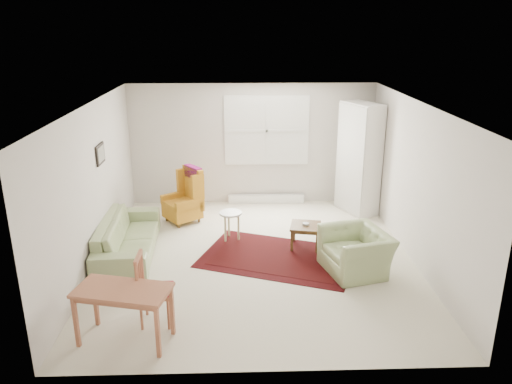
{
  "coord_description": "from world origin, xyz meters",
  "views": [
    {
      "loc": [
        -0.26,
        -7.29,
        3.63
      ],
      "look_at": [
        0.0,
        0.3,
        1.05
      ],
      "focal_mm": 35.0,
      "sensor_mm": 36.0,
      "label": 1
    }
  ],
  "objects_px": {
    "desk_chair": "(156,289)",
    "stool": "(231,226)",
    "cabinet": "(359,159)",
    "armchair": "(356,248)",
    "coffee_table": "(305,236)",
    "desk": "(125,315)",
    "sofa": "(127,230)",
    "wingback_chair": "(182,195)"
  },
  "relations": [
    {
      "from": "wingback_chair",
      "to": "desk",
      "type": "height_order",
      "value": "wingback_chair"
    },
    {
      "from": "stool",
      "to": "cabinet",
      "type": "distance_m",
      "value": 2.98
    },
    {
      "from": "wingback_chair",
      "to": "coffee_table",
      "type": "height_order",
      "value": "wingback_chair"
    },
    {
      "from": "wingback_chair",
      "to": "cabinet",
      "type": "bearing_deg",
      "value": 60.64
    },
    {
      "from": "wingback_chair",
      "to": "desk_chair",
      "type": "height_order",
      "value": "wingback_chair"
    },
    {
      "from": "armchair",
      "to": "desk_chair",
      "type": "xyz_separation_m",
      "value": [
        -2.83,
        -1.3,
        0.08
      ]
    },
    {
      "from": "coffee_table",
      "to": "desk_chair",
      "type": "bearing_deg",
      "value": -134.88
    },
    {
      "from": "desk",
      "to": "desk_chair",
      "type": "bearing_deg",
      "value": 50.08
    },
    {
      "from": "wingback_chair",
      "to": "desk_chair",
      "type": "relative_size",
      "value": 1.12
    },
    {
      "from": "sofa",
      "to": "cabinet",
      "type": "xyz_separation_m",
      "value": [
        4.2,
        1.88,
        0.67
      ]
    },
    {
      "from": "sofa",
      "to": "desk_chair",
      "type": "height_order",
      "value": "desk_chair"
    },
    {
      "from": "coffee_table",
      "to": "desk",
      "type": "height_order",
      "value": "desk"
    },
    {
      "from": "coffee_table",
      "to": "sofa",
      "type": "bearing_deg",
      "value": -176.37
    },
    {
      "from": "stool",
      "to": "desk",
      "type": "height_order",
      "value": "desk"
    },
    {
      "from": "desk",
      "to": "coffee_table",
      "type": "bearing_deg",
      "value": 45.8
    },
    {
      "from": "armchair",
      "to": "stool",
      "type": "distance_m",
      "value": 2.29
    },
    {
      "from": "desk",
      "to": "cabinet",
      "type": "bearing_deg",
      "value": 48.64
    },
    {
      "from": "armchair",
      "to": "coffee_table",
      "type": "bearing_deg",
      "value": -158.58
    },
    {
      "from": "cabinet",
      "to": "coffee_table",
      "type": "bearing_deg",
      "value": -151.11
    },
    {
      "from": "desk_chair",
      "to": "wingback_chair",
      "type": "bearing_deg",
      "value": 1.1
    },
    {
      "from": "sofa",
      "to": "armchair",
      "type": "relative_size",
      "value": 2.14
    },
    {
      "from": "armchair",
      "to": "wingback_chair",
      "type": "height_order",
      "value": "wingback_chair"
    },
    {
      "from": "armchair",
      "to": "cabinet",
      "type": "bearing_deg",
      "value": 151.64
    },
    {
      "from": "wingback_chair",
      "to": "desk",
      "type": "distance_m",
      "value": 3.8
    },
    {
      "from": "wingback_chair",
      "to": "desk_chair",
      "type": "bearing_deg",
      "value": -36.33
    },
    {
      "from": "cabinet",
      "to": "armchair",
      "type": "bearing_deg",
      "value": -127.64
    },
    {
      "from": "wingback_chair",
      "to": "stool",
      "type": "relative_size",
      "value": 2.02
    },
    {
      "from": "desk_chair",
      "to": "stool",
      "type": "bearing_deg",
      "value": -19.16
    },
    {
      "from": "stool",
      "to": "cabinet",
      "type": "height_order",
      "value": "cabinet"
    },
    {
      "from": "cabinet",
      "to": "desk",
      "type": "xyz_separation_m",
      "value": [
        -3.74,
        -4.25,
        -0.75
      ]
    },
    {
      "from": "cabinet",
      "to": "desk_chair",
      "type": "relative_size",
      "value": 2.33
    },
    {
      "from": "stool",
      "to": "coffee_table",
      "type": "bearing_deg",
      "value": -15.57
    },
    {
      "from": "sofa",
      "to": "wingback_chair",
      "type": "height_order",
      "value": "wingback_chair"
    },
    {
      "from": "stool",
      "to": "cabinet",
      "type": "xyz_separation_m",
      "value": [
        2.52,
        1.34,
        0.84
      ]
    },
    {
      "from": "wingback_chair",
      "to": "stool",
      "type": "bearing_deg",
      "value": 10.01
    },
    {
      "from": "wingback_chair",
      "to": "cabinet",
      "type": "height_order",
      "value": "cabinet"
    },
    {
      "from": "coffee_table",
      "to": "desk_chair",
      "type": "relative_size",
      "value": 0.53
    },
    {
      "from": "armchair",
      "to": "cabinet",
      "type": "distance_m",
      "value": 2.74
    },
    {
      "from": "stool",
      "to": "desk_chair",
      "type": "relative_size",
      "value": 0.55
    },
    {
      "from": "sofa",
      "to": "stool",
      "type": "distance_m",
      "value": 1.77
    },
    {
      "from": "desk_chair",
      "to": "desk",
      "type": "bearing_deg",
      "value": 140.53
    },
    {
      "from": "wingback_chair",
      "to": "sofa",
      "type": "bearing_deg",
      "value": -64.37
    }
  ]
}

